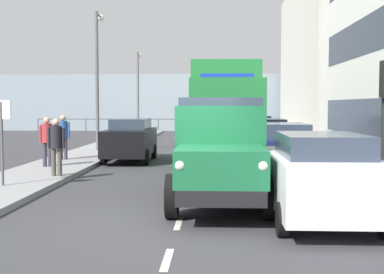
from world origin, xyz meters
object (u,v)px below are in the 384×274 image
(truck_vintage_green, at_px, (220,154))
(pedestrian_strolling, at_px, (56,142))
(lorry_cargo_green, at_px, (225,110))
(lamp_post_far, at_px, (138,85))
(car_grey_kerbside_3, at_px, (254,131))
(lamp_post_promenade, at_px, (98,68))
(car_black_oppositeside_0, at_px, (130,139))
(street_sign, at_px, (2,127))
(car_navy_kerbside_1, at_px, (282,150))
(pedestrian_couple_b, at_px, (63,133))
(car_silver_kerbside_2, at_px, (265,139))
(car_white_kerbside_near, at_px, (319,176))
(pedestrian_in_dark_coat, at_px, (47,137))

(truck_vintage_green, xyz_separation_m, pedestrian_strolling, (4.86, -3.58, -0.01))
(lorry_cargo_green, relative_size, lamp_post_far, 1.40)
(car_grey_kerbside_3, distance_m, lamp_post_promenade, 8.66)
(truck_vintage_green, bearing_deg, car_black_oppositeside_0, -68.34)
(lorry_cargo_green, bearing_deg, lamp_post_promenade, -34.74)
(car_grey_kerbside_3, xyz_separation_m, street_sign, (7.63, 13.52, 0.79))
(lorry_cargo_green, distance_m, car_grey_kerbside_3, 7.20)
(truck_vintage_green, distance_m, pedestrian_strolling, 6.04)
(car_navy_kerbside_1, height_order, street_sign, street_sign)
(pedestrian_couple_b, bearing_deg, car_black_oppositeside_0, -162.90)
(street_sign, bearing_deg, lorry_cargo_green, -132.09)
(car_silver_kerbside_2, bearing_deg, lorry_cargo_green, 35.14)
(pedestrian_strolling, xyz_separation_m, lamp_post_far, (0.78, -21.23, 2.52))
(lorry_cargo_green, relative_size, car_white_kerbside_near, 2.01)
(car_white_kerbside_near, relative_size, pedestrian_strolling, 2.37)
(lorry_cargo_green, height_order, lamp_post_far, lamp_post_far)
(truck_vintage_green, xyz_separation_m, pedestrian_in_dark_coat, (5.91, -5.86, -0.02))
(car_grey_kerbside_3, bearing_deg, pedestrian_strolling, 59.80)
(pedestrian_strolling, bearing_deg, car_navy_kerbside_1, -174.29)
(street_sign, bearing_deg, pedestrian_strolling, -114.50)
(car_white_kerbside_near, distance_m, pedestrian_couple_b, 12.41)
(pedestrian_couple_b, bearing_deg, car_grey_kerbside_3, -138.23)
(car_white_kerbside_near, relative_size, lamp_post_far, 0.69)
(car_silver_kerbside_2, relative_size, street_sign, 1.91)
(truck_vintage_green, distance_m, lamp_post_promenade, 13.96)
(pedestrian_strolling, height_order, pedestrian_couple_b, pedestrian_couple_b)
(truck_vintage_green, xyz_separation_m, pedestrian_couple_b, (6.04, -8.13, -0.00))
(truck_vintage_green, bearing_deg, car_grey_kerbside_3, -97.19)
(car_white_kerbside_near, bearing_deg, street_sign, -22.12)
(car_black_oppositeside_0, xyz_separation_m, street_sign, (2.17, 7.18, 0.79))
(car_grey_kerbside_3, height_order, pedestrian_couple_b, pedestrian_couple_b)
(car_black_oppositeside_0, relative_size, pedestrian_couple_b, 2.28)
(car_black_oppositeside_0, distance_m, pedestrian_in_dark_coat, 3.87)
(car_black_oppositeside_0, height_order, pedestrian_in_dark_coat, pedestrian_in_dark_coat)
(car_black_oppositeside_0, bearing_deg, car_silver_kerbside_2, -173.71)
(car_grey_kerbside_3, bearing_deg, lamp_post_promenade, 20.24)
(car_navy_kerbside_1, bearing_deg, pedestrian_couple_b, -25.91)
(lorry_cargo_green, height_order, car_grey_kerbside_3, lorry_cargo_green)
(car_black_oppositeside_0, distance_m, street_sign, 7.54)
(pedestrian_strolling, distance_m, street_sign, 2.11)
(truck_vintage_green, height_order, pedestrian_strolling, truck_vintage_green)
(car_silver_kerbside_2, bearing_deg, pedestrian_in_dark_coat, 24.96)
(truck_vintage_green, distance_m, pedestrian_couple_b, 10.13)
(car_black_oppositeside_0, relative_size, pedestrian_strolling, 2.30)
(lorry_cargo_green, height_order, pedestrian_in_dark_coat, lorry_cargo_green)
(car_grey_kerbside_3, relative_size, pedestrian_strolling, 2.42)
(car_grey_kerbside_3, xyz_separation_m, pedestrian_in_dark_coat, (7.83, 9.38, 0.26))
(lamp_post_far, xyz_separation_m, street_sign, (0.07, 23.10, -2.01))
(lorry_cargo_green, xyz_separation_m, lamp_post_far, (5.90, -16.48, 1.61))
(lorry_cargo_green, relative_size, car_silver_kerbside_2, 1.91)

